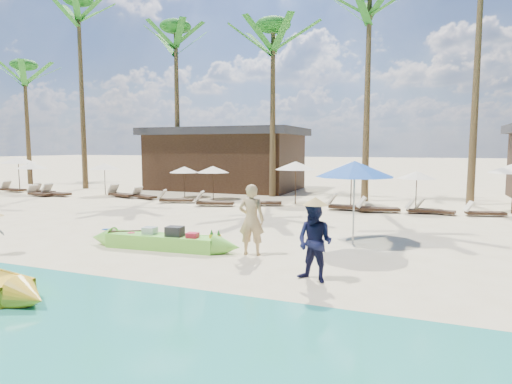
% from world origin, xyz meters
% --- Properties ---
extents(ground, '(240.00, 240.00, 0.00)m').
position_xyz_m(ground, '(0.00, 0.00, 0.00)').
color(ground, beige).
rests_on(ground, ground).
extents(wet_sand_strip, '(240.00, 4.50, 0.01)m').
position_xyz_m(wet_sand_strip, '(0.00, -5.00, 0.00)').
color(wet_sand_strip, tan).
rests_on(wet_sand_strip, ground).
extents(green_canoe, '(5.40, 0.97, 0.69)m').
position_xyz_m(green_canoe, '(-1.97, 0.35, 0.23)').
color(green_canoe, '#7DEA47').
rests_on(green_canoe, ground).
extents(tourist, '(0.79, 0.58, 1.97)m').
position_xyz_m(tourist, '(0.74, 0.65, 0.99)').
color(tourist, tan).
rests_on(tourist, ground).
extents(vendor_green, '(1.02, 0.90, 1.77)m').
position_xyz_m(vendor_green, '(2.93, -1.02, 0.89)').
color(vendor_green, '#141537').
rests_on(vendor_green, ground).
extents(blue_umbrella, '(2.38, 2.38, 2.56)m').
position_xyz_m(blue_umbrella, '(3.16, 3.09, 2.32)').
color(blue_umbrella, '#99999E').
rests_on(blue_umbrella, ground).
extents(resort_parasol_0, '(2.27, 2.27, 2.34)m').
position_xyz_m(resort_parasol_0, '(-20.48, 11.04, 2.11)').
color(resort_parasol_0, '#362316').
rests_on(resort_parasol_0, ground).
extents(lounger_0_right, '(1.88, 0.67, 0.63)m').
position_xyz_m(lounger_0_right, '(-20.38, 10.40, 0.21)').
color(lounger_0_right, '#362316').
rests_on(lounger_0_right, ground).
extents(resort_parasol_1, '(1.92, 1.92, 1.98)m').
position_xyz_m(resort_parasol_1, '(-18.48, 10.32, 1.79)').
color(resort_parasol_1, '#362316').
rests_on(resort_parasol_1, ground).
extents(lounger_1_left, '(1.73, 0.72, 0.57)m').
position_xyz_m(lounger_1_left, '(-17.63, 10.35, 0.19)').
color(lounger_1_left, '#362316').
rests_on(lounger_1_left, ground).
extents(lounger_1_right, '(1.83, 0.75, 0.60)m').
position_xyz_m(lounger_1_right, '(-16.62, 9.14, 0.20)').
color(lounger_1_right, '#362316').
rests_on(lounger_1_right, ground).
extents(resort_parasol_2, '(1.92, 1.92, 1.98)m').
position_xyz_m(resort_parasol_2, '(-13.50, 11.36, 1.79)').
color(resort_parasol_2, '#362316').
rests_on(resort_parasol_2, ground).
extents(lounger_2_left, '(1.97, 0.71, 0.66)m').
position_xyz_m(lounger_2_left, '(-15.72, 9.54, 0.22)').
color(lounger_2_left, '#362316').
rests_on(lounger_2_left, ground).
extents(resort_parasol_3, '(1.78, 1.78, 1.84)m').
position_xyz_m(resort_parasol_3, '(-8.03, 11.84, 1.66)').
color(resort_parasol_3, '#362316').
rests_on(resort_parasol_3, ground).
extents(lounger_3_left, '(2.08, 1.08, 0.67)m').
position_xyz_m(lounger_3_left, '(-11.65, 10.53, 0.23)').
color(lounger_3_left, '#362316').
rests_on(lounger_3_left, ground).
extents(lounger_3_right, '(1.82, 1.10, 0.59)m').
position_xyz_m(lounger_3_right, '(-9.90, 10.38, 0.20)').
color(lounger_3_right, '#362316').
rests_on(lounger_3_right, ground).
extents(resort_parasol_4, '(1.85, 1.85, 1.91)m').
position_xyz_m(resort_parasol_4, '(-6.00, 11.57, 1.72)').
color(resort_parasol_4, '#362316').
rests_on(resort_parasol_4, ground).
extents(lounger_4_left, '(1.93, 1.15, 0.63)m').
position_xyz_m(lounger_4_left, '(-7.28, 9.47, 0.21)').
color(lounger_4_left, '#362316').
rests_on(lounger_4_left, ground).
extents(lounger_4_right, '(2.06, 1.11, 0.67)m').
position_xyz_m(lounger_4_right, '(-4.78, 9.09, 0.22)').
color(lounger_4_right, '#362316').
rests_on(lounger_4_right, ground).
extents(resort_parasol_5, '(2.17, 2.17, 2.24)m').
position_xyz_m(resort_parasol_5, '(-1.10, 11.45, 2.02)').
color(resort_parasol_5, '#362316').
rests_on(resort_parasol_5, ground).
extents(lounger_5_left, '(1.98, 1.12, 0.64)m').
position_xyz_m(lounger_5_left, '(-2.51, 10.08, 0.21)').
color(lounger_5_left, '#362316').
rests_on(lounger_5_left, ground).
extents(resort_parasol_6, '(2.21, 2.21, 2.27)m').
position_xyz_m(resort_parasol_6, '(1.79, 11.48, 2.05)').
color(resort_parasol_6, '#362316').
rests_on(resort_parasol_6, ground).
extents(lounger_6_left, '(2.00, 0.66, 0.68)m').
position_xyz_m(lounger_6_left, '(1.80, 10.04, 0.23)').
color(lounger_6_left, '#362316').
rests_on(lounger_6_left, ground).
extents(lounger_6_right, '(2.00, 1.13, 0.65)m').
position_xyz_m(lounger_6_right, '(3.17, 9.86, 0.22)').
color(lounger_6_right, '#362316').
rests_on(lounger_6_right, ground).
extents(resort_parasol_7, '(1.81, 1.81, 1.86)m').
position_xyz_m(resort_parasol_7, '(4.85, 11.20, 1.68)').
color(resort_parasol_7, '#362316').
rests_on(resort_parasol_7, ground).
extents(lounger_7_left, '(1.72, 0.84, 0.56)m').
position_xyz_m(lounger_7_left, '(5.17, 10.25, 0.19)').
color(lounger_7_left, '#362316').
rests_on(lounger_7_left, ground).
extents(lounger_7_right, '(1.74, 0.84, 0.57)m').
position_xyz_m(lounger_7_right, '(5.59, 10.36, 0.19)').
color(lounger_7_right, '#362316').
rests_on(lounger_7_right, ground).
extents(lounger_8_left, '(1.74, 0.88, 0.57)m').
position_xyz_m(lounger_8_left, '(7.58, 10.48, 0.19)').
color(lounger_8_left, '#362316').
rests_on(lounger_8_left, ground).
extents(palm_0, '(2.08, 2.08, 9.90)m').
position_xyz_m(palm_0, '(-24.62, 15.48, 8.11)').
color(palm_0, brown).
rests_on(palm_0, ground).
extents(palm_1, '(2.08, 2.08, 13.60)m').
position_xyz_m(palm_1, '(-17.59, 14.06, 10.82)').
color(palm_1, brown).
rests_on(palm_1, ground).
extents(palm_2, '(2.08, 2.08, 11.33)m').
position_xyz_m(palm_2, '(-10.45, 15.08, 9.18)').
color(palm_2, brown).
rests_on(palm_2, ground).
extents(palm_3, '(2.08, 2.08, 10.52)m').
position_xyz_m(palm_3, '(-3.36, 14.27, 8.58)').
color(palm_3, brown).
rests_on(palm_3, ground).
extents(palm_4, '(2.08, 2.08, 11.70)m').
position_xyz_m(palm_4, '(2.15, 14.01, 9.45)').
color(palm_4, brown).
rests_on(palm_4, ground).
extents(pavilion_west, '(10.80, 6.60, 4.30)m').
position_xyz_m(pavilion_west, '(-8.00, 17.50, 2.19)').
color(pavilion_west, '#362316').
rests_on(pavilion_west, ground).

